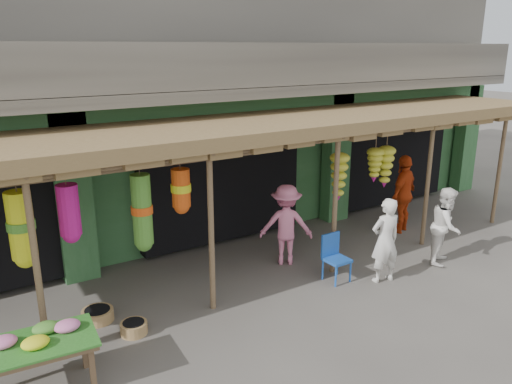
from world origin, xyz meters
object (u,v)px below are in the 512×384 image
person_front (385,240)px  person_shopper (286,225)px  person_vendor (403,194)px  blue_chair (334,255)px  person_right (446,226)px  flower_table (37,344)px

person_front → person_shopper: (-1.01, 1.56, 0.01)m
person_front → person_vendor: size_ratio=0.88×
blue_chair → person_vendor: (2.92, 1.04, 0.41)m
blue_chair → person_shopper: 1.13m
person_front → person_shopper: person_shopper is taller
person_right → person_front: bearing=149.2°
flower_table → person_front: (5.70, -0.09, 0.11)m
blue_chair → person_front: (0.70, -0.52, 0.30)m
person_vendor → person_right: bearing=49.9°
blue_chair → person_shopper: size_ratio=0.54×
person_right → blue_chair: bearing=137.0°
person_shopper → person_front: bearing=157.2°
person_right → person_shopper: person_shopper is taller
blue_chair → person_right: 2.38m
person_right → person_vendor: person_vendor is taller
flower_table → person_front: size_ratio=0.92×
person_front → person_vendor: bearing=-135.0°
blue_chair → person_shopper: person_shopper is taller
person_right → person_shopper: 3.06m
person_right → flower_table: bearing=150.1°
flower_table → person_front: 5.70m
person_front → person_shopper: size_ratio=0.99×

